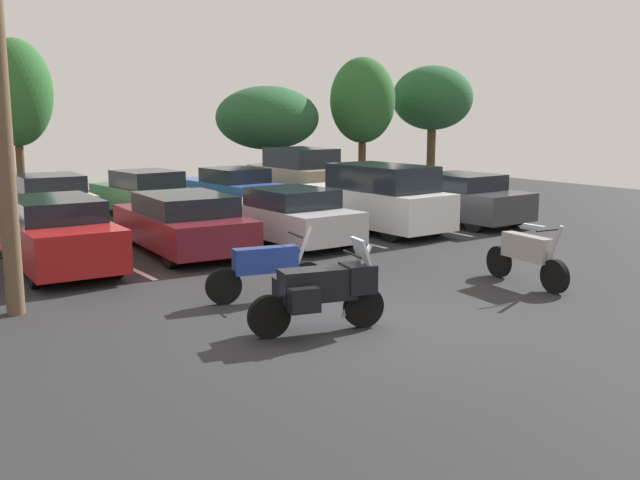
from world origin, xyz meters
The scene contains 18 objects.
ground centered at (0.00, 0.00, -0.05)m, with size 44.00×44.00×0.10m, color #262628.
motorcycle_touring centered at (-0.69, -0.09, 0.66)m, with size 2.12×1.05×1.40m.
motorcycle_second centered at (4.21, 0.16, 0.56)m, with size 0.62×2.13×1.27m.
motorcycle_third centered at (-0.41, 2.04, 0.56)m, with size 2.13×0.69×1.27m.
parking_stripes centered at (-1.43, 6.92, 0.00)m, with size 23.79×4.67×0.01m.
car_red centered at (-2.69, 6.89, 0.74)m, with size 1.99×4.96×1.50m.
car_maroon centered at (0.24, 6.94, 0.70)m, with size 2.27×4.78×1.40m.
car_silver centered at (2.92, 6.67, 0.68)m, with size 1.86×4.55×1.40m.
car_white centered at (5.91, 6.72, 0.91)m, with size 1.92×4.67×1.85m.
car_charcoal centered at (8.82, 6.60, 0.72)m, with size 2.07×4.61×1.47m.
car_far_champagne centered at (-1.14, 13.20, 0.72)m, with size 2.12×4.41×1.47m.
car_far_green centered at (1.83, 13.32, 0.70)m, with size 2.17×4.39×1.44m.
car_far_blue centered at (4.79, 13.16, 0.69)m, with size 2.12×4.55×1.41m.
car_far_tan centered at (7.74, 13.45, 0.96)m, with size 1.93×4.25×1.97m.
tree_center_right centered at (17.67, 17.01, 3.87)m, with size 3.79×3.79×5.39m.
tree_center_left centered at (-0.57, 18.91, 3.91)m, with size 2.54×2.54×5.81m.
tree_far_right centered at (13.27, 16.75, 3.73)m, with size 2.84×2.84×5.59m.
tree_center centered at (9.28, 18.15, 2.99)m, with size 4.35×4.35×4.33m.
Camera 1 is at (-6.80, -8.76, 3.27)m, focal length 41.09 mm.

